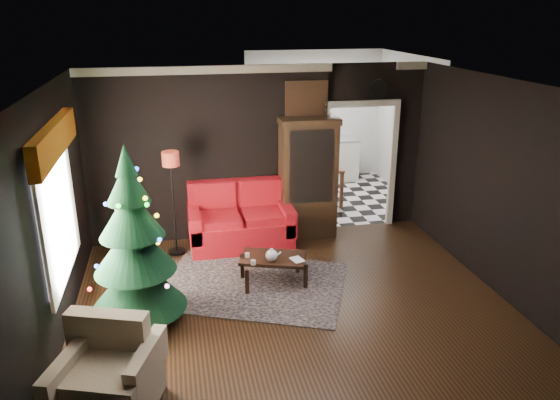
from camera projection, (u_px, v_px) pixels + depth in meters
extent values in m
plane|color=black|center=(294.00, 308.00, 6.85)|extent=(5.50, 5.50, 0.00)
plane|color=white|center=(297.00, 86.00, 5.91)|extent=(5.50, 5.50, 0.00)
plane|color=black|center=(260.00, 153.00, 8.69)|extent=(5.50, 0.00, 5.50)
plane|color=black|center=(371.00, 316.00, 4.07)|extent=(5.50, 0.00, 5.50)
plane|color=black|center=(50.00, 222.00, 5.85)|extent=(0.00, 5.50, 5.50)
plane|color=black|center=(503.00, 190.00, 6.90)|extent=(0.00, 5.50, 5.50)
cube|color=white|center=(57.00, 212.00, 6.03)|extent=(0.05, 1.60, 1.40)
cube|color=#803E09|center=(54.00, 140.00, 5.77)|extent=(0.12, 2.10, 0.35)
plane|color=silver|center=(331.00, 198.00, 10.86)|extent=(3.00, 3.00, 0.00)
cube|color=white|center=(314.00, 102.00, 11.63)|extent=(0.70, 0.06, 0.70)
cube|color=#3B2535|center=(252.00, 285.00, 7.42)|extent=(3.00, 2.64, 0.01)
cylinder|color=white|center=(247.00, 255.00, 7.31)|extent=(0.08, 0.08, 0.06)
cylinder|color=silver|center=(253.00, 262.00, 7.10)|extent=(0.09, 0.09, 0.06)
imported|color=#806651|center=(293.00, 255.00, 7.16)|extent=(0.14, 0.06, 0.20)
cylinder|color=silver|center=(378.00, 89.00, 8.68)|extent=(0.32, 0.32, 0.06)
cube|color=#B37E4F|center=(306.00, 99.00, 8.50)|extent=(0.62, 0.05, 0.52)
cube|color=silver|center=(316.00, 161.00, 11.82)|extent=(1.80, 0.60, 0.90)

